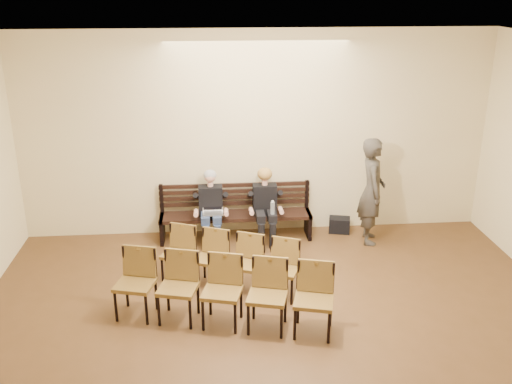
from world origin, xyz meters
The scene contains 10 objects.
room_walls centered at (0.00, 0.79, 2.54)m, with size 8.02×10.01×3.51m.
bench centered at (-0.39, 4.65, 0.23)m, with size 2.60×0.90×0.45m, color black.
seated_man centered at (-0.81, 4.53, 0.60)m, with size 0.50×0.69×1.19m, color black, non-canonical shape.
seated_woman centered at (0.11, 4.53, 0.58)m, with size 0.50×0.69×1.15m, color black, non-canonical shape.
laptop centered at (-0.78, 4.39, 0.57)m, with size 0.34×0.27×0.25m, color silver.
water_bottle centered at (0.21, 4.31, 0.57)m, with size 0.07×0.07×0.24m, color silver.
bag centered at (1.46, 4.75, 0.13)m, with size 0.36×0.25×0.27m, color black.
passerby centered at (1.88, 4.35, 1.05)m, with size 0.76×0.50×2.09m, color #3A362F.
chair_row_front centered at (-0.58, 2.95, 0.41)m, with size 2.02×0.45×0.83m, color brown.
chair_row_back centered at (-0.70, 2.03, 0.46)m, with size 2.82×0.50×0.92m, color brown.
Camera 1 is at (-0.81, -4.36, 4.20)m, focal length 40.00 mm.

